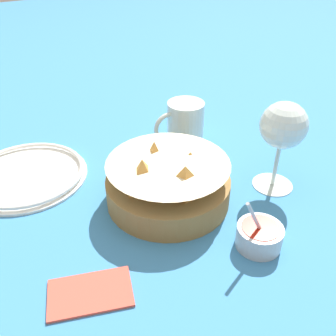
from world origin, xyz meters
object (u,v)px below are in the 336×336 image
food_basket (168,183)px  beer_mug (185,124)px  side_plate (26,174)px  wine_glass (283,128)px  sauce_cup (259,235)px

food_basket → beer_mug: bearing=-130.2°
food_basket → beer_mug: food_basket is taller
beer_mug → side_plate: size_ratio=0.51×
food_basket → side_plate: food_basket is taller
wine_glass → side_plate: 0.46m
food_basket → side_plate: (0.19, -0.19, -0.03)m
food_basket → side_plate: 0.27m
wine_glass → side_plate: size_ratio=0.73×
beer_mug → sauce_cup: bearing=77.6°
sauce_cup → beer_mug: (-0.07, -0.31, 0.02)m
wine_glass → beer_mug: bearing=-75.5°
food_basket → side_plate: bearing=-44.5°
beer_mug → side_plate: 0.32m
sauce_cup → wine_glass: size_ratio=0.59×
wine_glass → side_plate: wine_glass is taller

